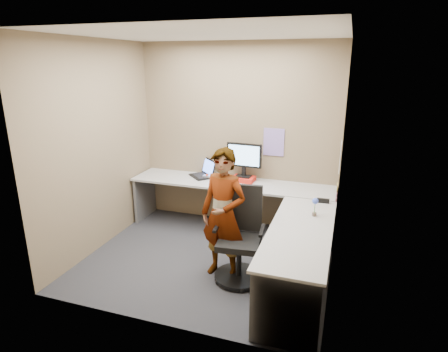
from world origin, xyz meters
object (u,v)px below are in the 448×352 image
(monitor, at_px, (244,157))
(person, at_px, (223,215))
(office_chair, at_px, (240,243))
(desk, at_px, (249,209))

(monitor, xyz_separation_m, person, (0.15, -1.38, -0.33))
(office_chair, distance_m, person, 0.38)
(person, bearing_deg, office_chair, 17.64)
(office_chair, xyz_separation_m, person, (-0.20, -0.01, 0.33))
(office_chair, relative_size, person, 0.70)
(monitor, bearing_deg, person, -80.34)
(desk, relative_size, person, 1.96)
(office_chair, bearing_deg, monitor, 97.84)
(desk, distance_m, monitor, 0.92)
(desk, bearing_deg, office_chair, -84.25)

